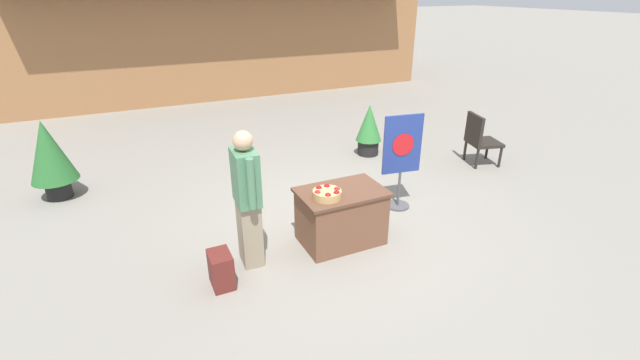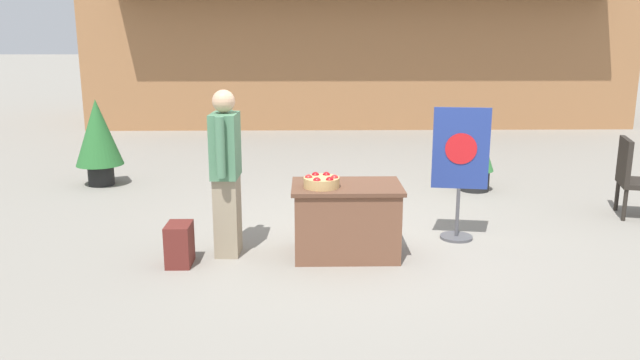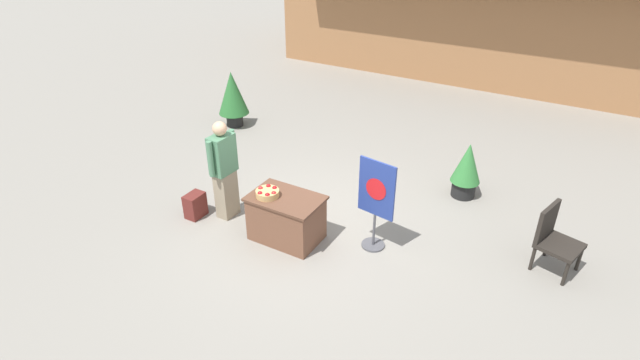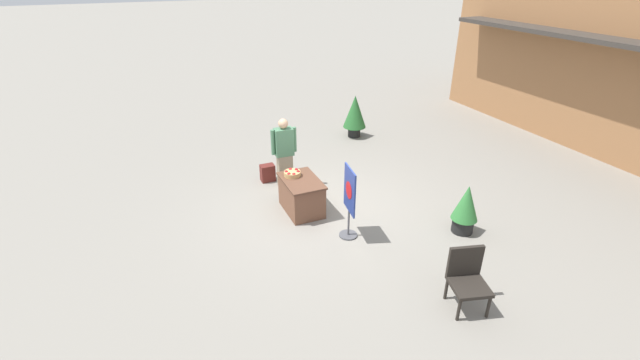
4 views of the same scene
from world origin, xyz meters
TOP-DOWN VIEW (x-y plane):
  - ground_plane at (0.00, 0.00)m, footprint 120.00×120.00m
  - display_table at (-0.24, -0.51)m, footprint 1.11×0.74m
  - apple_basket at (-0.50, -0.61)m, footprint 0.36×0.36m
  - person_visitor at (-1.46, -0.45)m, footprint 0.28×0.61m
  - backpack at (-1.91, -0.76)m, footprint 0.24×0.34m
  - poster_board at (1.02, -0.01)m, footprint 0.60×0.36m
  - patio_chair at (3.41, 0.81)m, footprint 0.68×0.68m
  - potted_plant_far_left at (-3.76, 2.59)m, footprint 0.69×0.69m
  - potted_plant_far_right at (1.79, 2.15)m, footprint 0.52×0.52m

SIDE VIEW (x-z plane):
  - ground_plane at x=0.00m, z-range 0.00..0.00m
  - backpack at x=-1.91m, z-range 0.00..0.42m
  - display_table at x=-0.24m, z-range 0.00..0.75m
  - patio_chair at x=3.41m, z-range 0.04..1.02m
  - potted_plant_far_right at x=1.79m, z-range 0.04..1.07m
  - potted_plant_far_left at x=-3.76m, z-range 0.10..1.39m
  - apple_basket at x=-0.50m, z-range 0.74..0.87m
  - poster_board at x=1.02m, z-range 0.08..1.55m
  - person_visitor at x=-1.46m, z-range 0.02..1.72m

